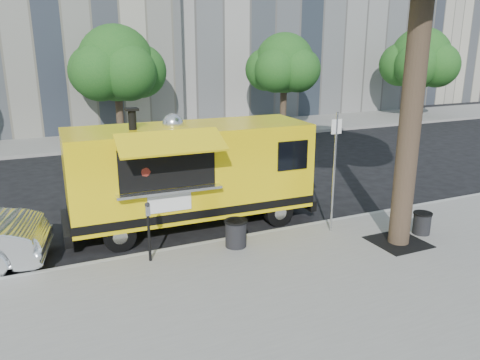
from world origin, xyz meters
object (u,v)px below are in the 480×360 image
object	(u,v)px
parking_meter	(148,225)
trash_bin_right	(422,222)
food_truck	(190,172)
sign_post	(334,166)
trash_bin_left	(236,232)
far_tree_b	(116,63)
far_tree_c	(284,63)
far_tree_d	(420,58)

from	to	relation	value
parking_meter	trash_bin_right	bearing A→B (deg)	-10.95
parking_meter	food_truck	size ratio (longest dim) A/B	0.20
parking_meter	food_truck	bearing A→B (deg)	50.54
sign_post	trash_bin_right	bearing A→B (deg)	-28.47
food_truck	trash_bin_left	xyz separation A→B (m)	(0.42, -1.99, -1.01)
trash_bin_right	parking_meter	bearing A→B (deg)	169.05
food_truck	trash_bin_right	bearing A→B (deg)	-31.22
trash_bin_left	trash_bin_right	xyz separation A→B (m)	(4.50, -1.19, -0.05)
far_tree_b	trash_bin_left	distance (m)	14.50
parking_meter	trash_bin_left	distance (m)	2.06
food_truck	far_tree_b	bearing A→B (deg)	89.69
food_truck	far_tree_c	bearing A→B (deg)	53.13
sign_post	parking_meter	bearing A→B (deg)	177.48
far_tree_c	trash_bin_right	xyz separation A→B (m)	(-4.50, -15.01, -3.27)
parking_meter	trash_bin_right	size ratio (longest dim) A/B	2.43
sign_post	trash_bin_left	world-z (taller)	sign_post
far_tree_d	sign_post	bearing A→B (deg)	-139.30
far_tree_b	far_tree_d	world-z (taller)	far_tree_d
far_tree_c	far_tree_d	distance (m)	10.00
far_tree_d	far_tree_b	bearing A→B (deg)	179.70
far_tree_d	parking_meter	world-z (taller)	far_tree_d
far_tree_c	trash_bin_right	bearing A→B (deg)	-106.69
far_tree_c	food_truck	distance (m)	15.28
trash_bin_left	far_tree_c	bearing A→B (deg)	56.91
far_tree_d	parking_meter	xyz separation A→B (m)	(-21.00, -13.95, -2.91)
parking_meter	sign_post	bearing A→B (deg)	-2.52
far_tree_c	trash_bin_right	size ratio (longest dim) A/B	9.48
sign_post	food_truck	distance (m)	3.67
sign_post	trash_bin_right	distance (m)	2.62
parking_meter	trash_bin_left	size ratio (longest dim) A/B	2.09
food_truck	parking_meter	bearing A→B (deg)	-127.80
far_tree_b	far_tree_c	distance (m)	9.01
parking_meter	trash_bin_right	xyz separation A→B (m)	(6.50, -1.26, -0.54)
far_tree_d	trash_bin_right	distance (m)	21.29
far_tree_b	trash_bin_left	bearing A→B (deg)	-90.00
parking_meter	trash_bin_left	xyz separation A→B (m)	(2.00, -0.06, -0.49)
sign_post	trash_bin_right	xyz separation A→B (m)	(1.95, -1.06, -1.40)
far_tree_b	trash_bin_left	world-z (taller)	far_tree_b
sign_post	trash_bin_left	size ratio (longest dim) A/B	4.69
trash_bin_right	trash_bin_left	bearing A→B (deg)	165.14
far_tree_d	trash_bin_left	size ratio (longest dim) A/B	8.83
sign_post	food_truck	world-z (taller)	food_truck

